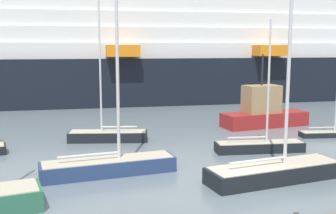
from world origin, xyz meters
TOP-DOWN VIEW (x-y plane):
  - ground_plane at (0.00, 0.00)m, footprint 600.00×600.00m
  - sailboat_0 at (11.43, 8.86)m, footprint 4.67×1.76m
  - sailboat_2 at (2.11, 0.91)m, footprint 7.44×2.75m
  - sailboat_3 at (-4.94, 11.94)m, footprint 5.80×2.75m
  - sailboat_4 at (-5.89, 4.23)m, footprint 7.23×2.19m
  - sailboat_5 at (4.13, 6.28)m, footprint 5.88×2.09m
  - fishing_boat_1 at (8.53, 13.88)m, footprint 7.61×2.95m
  - cruise_ship at (-9.48, 35.23)m, footprint 99.30×20.69m

SIDE VIEW (x-z plane):
  - ground_plane at x=0.00m, z-range 0.00..0.00m
  - sailboat_0 at x=11.43m, z-range -3.55..4.32m
  - sailboat_5 at x=4.13m, z-range -3.76..4.68m
  - sailboat_3 at x=-4.94m, z-range -4.73..5.77m
  - sailboat_2 at x=2.11m, z-range -5.16..6.31m
  - sailboat_4 at x=-5.89m, z-range -6.16..7.49m
  - fishing_boat_1 at x=8.53m, z-range -1.81..4.33m
  - cruise_ship at x=-9.48m, z-range -3.42..15.80m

